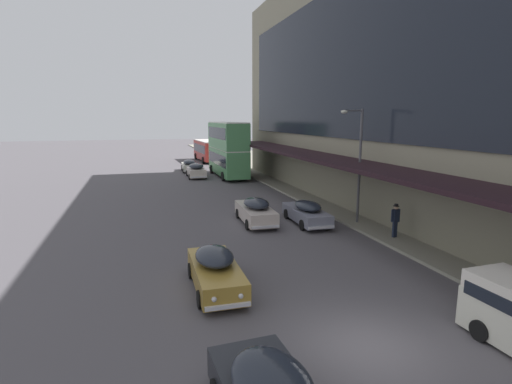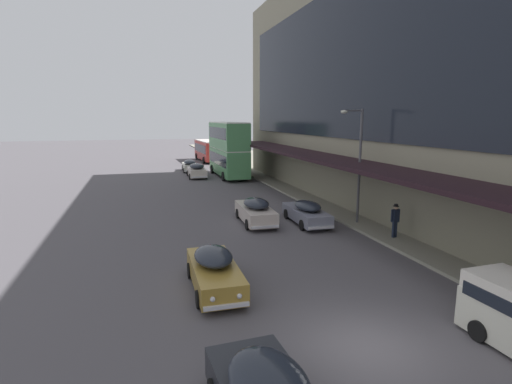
{
  "view_description": "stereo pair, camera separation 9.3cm",
  "coord_description": "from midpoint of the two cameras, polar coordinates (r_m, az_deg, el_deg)",
  "views": [
    {
      "loc": [
        -6.22,
        -9.18,
        6.58
      ],
      "look_at": [
        1.39,
        16.27,
        1.65
      ],
      "focal_mm": 28.0,
      "sensor_mm": 36.0,
      "label": 1
    },
    {
      "loc": [
        -6.13,
        -9.21,
        6.58
      ],
      "look_at": [
        1.39,
        16.27,
        1.65
      ],
      "focal_mm": 28.0,
      "sensor_mm": 36.0,
      "label": 2
    }
  ],
  "objects": [
    {
      "name": "transit_bus_kerbside_rear",
      "position": [
        62.07,
        -7.0,
        6.06
      ],
      "size": [
        3.04,
        9.66,
        3.18
      ],
      "color": "#A92D28",
      "rests_on": "ground"
    },
    {
      "name": "sedan_trailing_near",
      "position": [
        50.68,
        -9.55,
        3.75
      ],
      "size": [
        2.0,
        4.82,
        1.47
      ],
      "color": "beige",
      "rests_on": "ground"
    },
    {
      "name": "transit_bus_kerbside_front",
      "position": [
        45.24,
        -4.14,
        6.35
      ],
      "size": [
        2.83,
        9.92,
        6.13
      ],
      "color": "#4E9258",
      "rests_on": "ground"
    },
    {
      "name": "sedan_lead_mid",
      "position": [
        25.37,
        7.13,
        -2.87
      ],
      "size": [
        1.92,
        4.91,
        1.5
      ],
      "color": "gray",
      "rests_on": "ground"
    },
    {
      "name": "ground",
      "position": [
        12.88,
        15.79,
        -20.63
      ],
      "size": [
        240.0,
        240.0,
        0.0
      ],
      "primitive_type": "plane",
      "color": "#504C51"
    },
    {
      "name": "pedestrian_at_kerb",
      "position": [
        23.05,
        19.18,
        -3.63
      ],
      "size": [
        0.61,
        0.33,
        1.86
      ],
      "color": "#1B2439",
      "rests_on": "sidewalk_kerb"
    },
    {
      "name": "street_lamp",
      "position": [
        25.1,
        14.21,
        4.76
      ],
      "size": [
        1.5,
        0.28,
        6.97
      ],
      "color": "#4C4C51",
      "rests_on": "sidewalk_kerb"
    },
    {
      "name": "sedan_trailing_mid",
      "position": [
        25.26,
        -0.15,
        -2.7
      ],
      "size": [
        2.02,
        4.94,
        1.64
      ],
      "color": "beige",
      "rests_on": "ground"
    },
    {
      "name": "sedan_lead_near",
      "position": [
        15.87,
        -6.0,
        -10.98
      ],
      "size": [
        1.85,
        4.72,
        1.58
      ],
      "color": "olive",
      "rests_on": "ground"
    },
    {
      "name": "sedan_second_near",
      "position": [
        45.24,
        -8.6,
        3.06
      ],
      "size": [
        2.04,
        4.81,
        1.62
      ],
      "color": "beige",
      "rests_on": "ground"
    }
  ]
}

